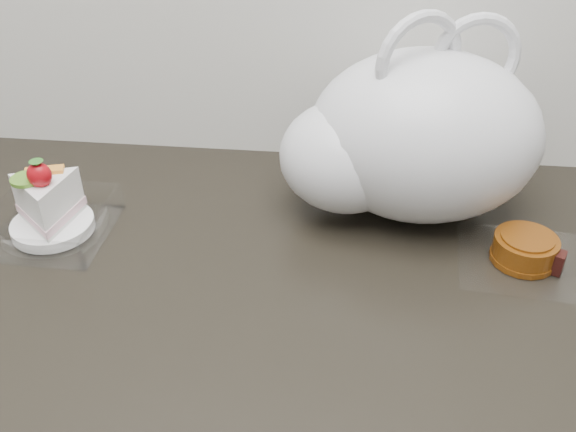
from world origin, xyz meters
The scene contains 3 objects.
cake_tray centered at (-0.28, 1.74, 0.93)m, with size 0.15×0.15×0.12m.
mooncake_wrap centered at (0.34, 1.74, 0.92)m, with size 0.17×0.16×0.04m.
plastic_bag centered at (0.18, 1.85, 1.01)m, with size 0.41×0.34×0.29m.
Camera 1 is at (0.11, 1.07, 1.41)m, focal length 40.00 mm.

